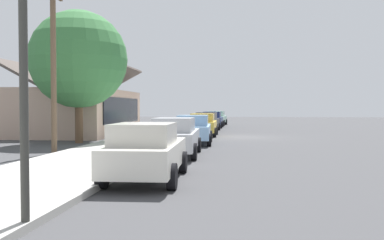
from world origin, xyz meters
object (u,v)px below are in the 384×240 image
car_seafoam (216,118)px  car_charcoal (207,122)px  traffic_light_main (87,14)px  car_silver (175,136)px  car_ivory (146,151)px  utility_pole_wooden (53,63)px  car_navy (212,119)px  car_skyblue (193,129)px  shade_tree (78,60)px  fire_hydrant_red (199,122)px  car_mustard (203,124)px

car_seafoam → car_charcoal: bearing=-177.8°
traffic_light_main → car_silver: bearing=1.2°
car_silver → car_seafoam: 29.83m
car_ivory → utility_pole_wooden: utility_pole_wooden is taller
car_seafoam → car_ivory: bearing=-176.9°
car_seafoam → utility_pole_wooden: (-29.36, 5.58, 3.11)m
car_silver → car_navy: bearing=-2.3°
car_silver → car_navy: same height
utility_pole_wooden → car_seafoam: bearing=-10.8°
car_skyblue → shade_tree: size_ratio=0.64×
car_ivory → traffic_light_main: size_ratio=0.86×
fire_hydrant_red → car_skyblue: bearing=-175.6°
shade_tree → fire_hydrant_red: shade_tree is taller
car_charcoal → car_navy: same height
car_mustard → car_seafoam: (17.58, -0.02, 0.00)m
car_silver → fire_hydrant_red: car_silver is taller
car_skyblue → traffic_light_main: (-16.53, -0.08, 2.68)m
shade_tree → traffic_light_main: size_ratio=1.43×
car_ivory → fire_hydrant_red: size_ratio=6.28×
traffic_light_main → fire_hydrant_red: bearing=2.6°
traffic_light_main → utility_pole_wooden: size_ratio=0.69×
car_charcoal → shade_tree: (-12.56, 6.29, 3.88)m
car_silver → utility_pole_wooden: (0.47, 5.44, 3.11)m
car_mustard → car_navy: 12.07m
car_navy → fire_hydrant_red: car_navy is taller
car_ivory → car_navy: (30.20, 0.05, 0.00)m
car_skyblue → fire_hydrant_red: bearing=1.7°
car_ivory → shade_tree: 13.80m
car_navy → shade_tree: shade_tree is taller
car_navy → fire_hydrant_red: size_ratio=6.19×
shade_tree → fire_hydrant_red: 21.40m
car_skyblue → car_seafoam: bearing=-2.7°
car_charcoal → car_seafoam: (11.58, -0.19, 0.00)m
car_ivory → car_seafoam: (35.72, -0.06, 0.00)m
traffic_light_main → car_charcoal: bearing=0.5°
car_silver → utility_pole_wooden: 6.28m
car_skyblue → car_navy: 18.56m
car_ivory → traffic_light_main: traffic_light_main is taller
car_seafoam → fire_hydrant_red: car_seafoam is taller
traffic_light_main → utility_pole_wooden: (11.25, 5.66, 0.44)m
car_silver → fire_hydrant_red: bearing=1.0°
shade_tree → fire_hydrant_red: bearing=-13.5°
car_skyblue → car_mustard: 6.49m
car_mustard → shade_tree: size_ratio=0.61×
car_ivory → car_mustard: 18.13m
car_silver → car_seafoam: (29.83, -0.14, 0.00)m
car_charcoal → fire_hydrant_red: 7.97m
car_navy → car_seafoam: (5.51, -0.11, 0.00)m
car_skyblue → car_mustard: size_ratio=1.04×
fire_hydrant_red → car_mustard: bearing=-173.6°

